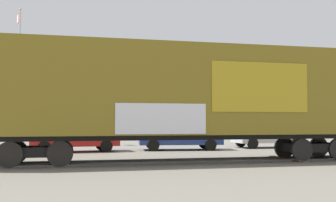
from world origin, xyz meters
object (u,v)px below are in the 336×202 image
object	(u,v)px
freight_car	(184,93)
flagpole	(19,63)
parked_car_red	(74,136)
parked_car_silver	(266,134)
parked_car_blue	(179,135)

from	to	relation	value
freight_car	flagpole	size ratio (longest dim) A/B	1.90
parked_car_red	parked_car_silver	xyz separation A→B (m)	(11.71, 0.31, 0.05)
freight_car	flagpole	distance (m)	15.93
parked_car_blue	parked_car_silver	xyz separation A→B (m)	(5.88, 0.46, 0.05)
flagpole	parked_car_silver	world-z (taller)	flagpole
freight_car	parked_car_silver	world-z (taller)	freight_car
freight_car	parked_car_blue	bearing A→B (deg)	74.01
parked_car_blue	parked_car_silver	distance (m)	5.89
freight_car	parked_car_blue	world-z (taller)	freight_car
flagpole	parked_car_blue	bearing A→B (deg)	-38.25
parked_car_red	parked_car_silver	distance (m)	11.72
flagpole	parked_car_silver	distance (m)	17.15
parked_car_red	parked_car_blue	size ratio (longest dim) A/B	0.94
parked_car_red	parked_car_silver	size ratio (longest dim) A/B	1.08
freight_car	parked_car_red	size ratio (longest dim) A/B	3.87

